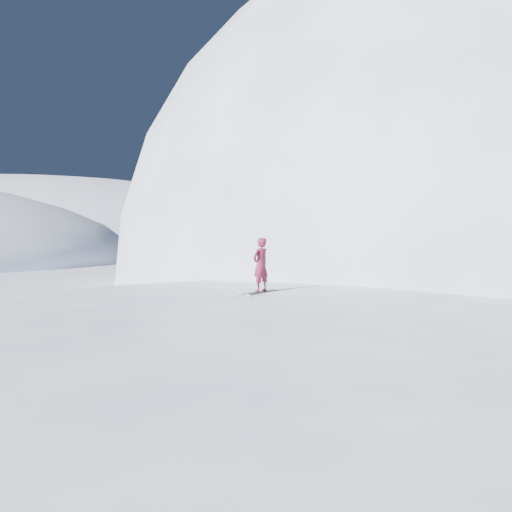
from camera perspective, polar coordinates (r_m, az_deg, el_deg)
The scene contains 9 objects.
ground at distance 12.34m, azimuth 2.31°, elevation -17.43°, with size 400.00×400.00×0.00m, color white.
near_ridge at distance 15.32m, azimuth 3.94°, elevation -13.33°, with size 36.00×28.00×4.80m, color white.
summit_peak at distance 44.70m, azimuth 24.35°, elevation -2.80°, with size 60.00×56.00×56.00m, color white.
peak_shoulder at distance 33.91m, azimuth 12.69°, elevation -4.37°, with size 28.00×24.00×18.00m, color white.
far_ridge_c at distance 127.19m, azimuth -25.76°, elevation 0.76°, with size 140.00×90.00×36.00m, color white.
wind_bumps at distance 14.24m, azimuth -1.61°, elevation -14.60°, with size 16.00×14.40×1.00m.
snowboard at distance 14.51m, azimuth 0.58°, elevation -4.50°, with size 1.41×0.26×0.02m, color black.
snowboarder at distance 14.43m, azimuth 0.58°, elevation -1.08°, with size 0.62×0.41×1.71m, color maroon.
board_tracks at distance 16.38m, azimuth -4.58°, elevation -3.62°, with size 1.56×5.92×0.04m.
Camera 1 is at (-2.17, -11.36, 4.31)m, focal length 32.00 mm.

